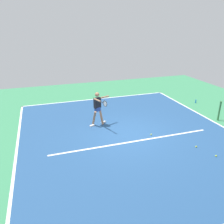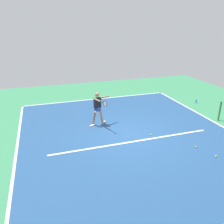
% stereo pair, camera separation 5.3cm
% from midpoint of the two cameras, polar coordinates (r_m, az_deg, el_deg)
% --- Properties ---
extents(ground_plane, '(20.50, 20.50, 0.00)m').
position_cam_midpoint_polar(ground_plane, '(10.62, 3.79, -5.59)').
color(ground_plane, '#388456').
extents(court_surface, '(9.80, 11.19, 0.00)m').
position_cam_midpoint_polar(court_surface, '(10.61, 3.79, -5.59)').
color(court_surface, navy).
rests_on(court_surface, ground_plane).
extents(court_line_baseline_near, '(9.80, 0.10, 0.01)m').
position_cam_midpoint_polar(court_line_baseline_near, '(15.50, -3.83, 3.34)').
color(court_line_baseline_near, white).
rests_on(court_line_baseline_near, ground_plane).
extents(court_line_sideline_left, '(0.10, 11.19, 0.01)m').
position_cam_midpoint_polar(court_line_sideline_left, '(13.08, 23.94, -2.08)').
color(court_line_sideline_left, white).
rests_on(court_line_sideline_left, ground_plane).
extents(court_line_sideline_right, '(0.10, 11.19, 0.01)m').
position_cam_midpoint_polar(court_line_sideline_right, '(10.06, -23.16, -9.09)').
color(court_line_sideline_right, white).
rests_on(court_line_sideline_right, ground_plane).
extents(court_line_service, '(7.35, 0.10, 0.01)m').
position_cam_midpoint_polar(court_line_service, '(10.01, 5.39, -7.42)').
color(court_line_service, white).
rests_on(court_line_service, ground_plane).
extents(court_line_centre_mark, '(0.10, 0.30, 0.01)m').
position_cam_midpoint_polar(court_line_centre_mark, '(15.32, -3.64, 3.12)').
color(court_line_centre_mark, white).
rests_on(court_line_centre_mark, ground_plane).
extents(net_post, '(0.09, 0.09, 1.07)m').
position_cam_midpoint_polar(net_post, '(13.13, 25.43, 0.26)').
color(net_post, '#38753D').
rests_on(net_post, ground_plane).
extents(tennis_player, '(1.13, 1.30, 1.73)m').
position_cam_midpoint_polar(tennis_player, '(11.19, -3.72, 1.35)').
color(tennis_player, '#9E7051').
rests_on(tennis_player, ground_plane).
extents(tennis_ball_near_player, '(0.07, 0.07, 0.07)m').
position_cam_midpoint_polar(tennis_ball_near_player, '(10.64, 9.73, -5.62)').
color(tennis_ball_near_player, yellow).
rests_on(tennis_ball_near_player, ground_plane).
extents(tennis_ball_far_corner, '(0.07, 0.07, 0.07)m').
position_cam_midpoint_polar(tennis_ball_far_corner, '(10.14, 20.38, -8.21)').
color(tennis_ball_far_corner, yellow).
rests_on(tennis_ball_far_corner, ground_plane).
extents(tennis_ball_near_service_line, '(0.07, 0.07, 0.07)m').
position_cam_midpoint_polar(tennis_ball_near_service_line, '(9.78, 24.70, -10.05)').
color(tennis_ball_near_service_line, '#CCE033').
rests_on(tennis_ball_near_service_line, ground_plane).
extents(water_bottle, '(0.07, 0.07, 0.22)m').
position_cam_midpoint_polar(water_bottle, '(15.61, 20.34, 2.55)').
color(water_bottle, blue).
rests_on(water_bottle, ground_plane).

